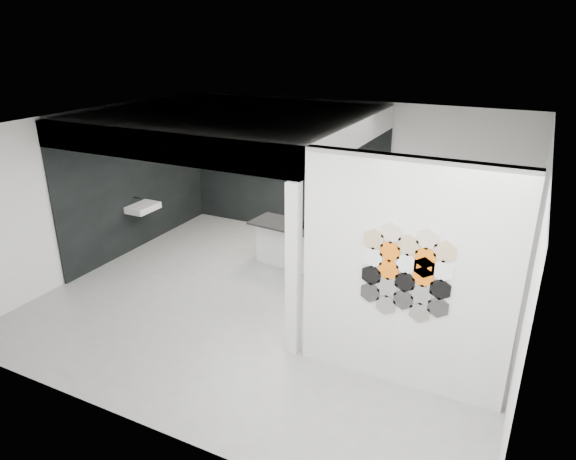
% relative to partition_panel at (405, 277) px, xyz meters
% --- Properties ---
extents(floor, '(7.00, 6.00, 0.01)m').
position_rel_partition_panel_xyz_m(floor, '(-2.23, 1.00, -1.40)').
color(floor, gray).
extents(partition_panel, '(2.45, 0.15, 2.80)m').
position_rel_partition_panel_xyz_m(partition_panel, '(0.00, 0.00, 0.00)').
color(partition_panel, silver).
rests_on(partition_panel, floor).
extents(bay_clad_back, '(4.40, 0.04, 2.35)m').
position_rel_partition_panel_xyz_m(bay_clad_back, '(-3.52, 3.97, -0.22)').
color(bay_clad_back, black).
rests_on(bay_clad_back, floor).
extents(bay_clad_left, '(0.04, 4.00, 2.35)m').
position_rel_partition_panel_xyz_m(bay_clad_left, '(-5.70, 2.00, -0.22)').
color(bay_clad_left, black).
rests_on(bay_clad_left, floor).
extents(bulkhead, '(4.40, 4.00, 0.40)m').
position_rel_partition_panel_xyz_m(bulkhead, '(-3.52, 2.00, 1.15)').
color(bulkhead, silver).
rests_on(bulkhead, corner_column).
extents(corner_column, '(0.16, 0.16, 2.35)m').
position_rel_partition_panel_xyz_m(corner_column, '(-1.41, 0.00, -0.22)').
color(corner_column, silver).
rests_on(corner_column, floor).
extents(fascia_beam, '(4.40, 0.16, 0.40)m').
position_rel_partition_panel_xyz_m(fascia_beam, '(-3.52, 0.08, 1.15)').
color(fascia_beam, silver).
rests_on(fascia_beam, corner_column).
extents(wall_basin, '(0.40, 0.60, 0.12)m').
position_rel_partition_panel_xyz_m(wall_basin, '(-5.46, 1.80, -0.55)').
color(wall_basin, silver).
rests_on(wall_basin, bay_clad_left).
extents(display_shelf, '(3.00, 0.15, 0.04)m').
position_rel_partition_panel_xyz_m(display_shelf, '(-3.43, 3.87, -0.10)').
color(display_shelf, black).
rests_on(display_shelf, bay_clad_back).
extents(kitchen_island, '(1.57, 0.80, 1.22)m').
position_rel_partition_panel_xyz_m(kitchen_island, '(-2.56, 2.42, -0.99)').
color(kitchen_island, silver).
rests_on(kitchen_island, floor).
extents(stockpot, '(0.23, 0.23, 0.16)m').
position_rel_partition_panel_xyz_m(stockpot, '(-4.78, 3.87, -0.00)').
color(stockpot, black).
rests_on(stockpot, display_shelf).
extents(kettle, '(0.21, 0.21, 0.14)m').
position_rel_partition_panel_xyz_m(kettle, '(-2.69, 3.87, -0.01)').
color(kettle, black).
rests_on(kettle, display_shelf).
extents(glass_bowl, '(0.19, 0.19, 0.11)m').
position_rel_partition_panel_xyz_m(glass_bowl, '(-2.08, 3.87, -0.02)').
color(glass_bowl, gray).
rests_on(glass_bowl, display_shelf).
extents(glass_vase, '(0.13, 0.13, 0.16)m').
position_rel_partition_panel_xyz_m(glass_vase, '(-2.08, 3.87, -0.00)').
color(glass_vase, gray).
rests_on(glass_vase, display_shelf).
extents(bottle_dark, '(0.07, 0.07, 0.16)m').
position_rel_partition_panel_xyz_m(bottle_dark, '(-3.98, 3.87, -0.00)').
color(bottle_dark, black).
rests_on(bottle_dark, display_shelf).
extents(utensil_cup, '(0.09, 0.09, 0.09)m').
position_rel_partition_panel_xyz_m(utensil_cup, '(-4.13, 3.87, -0.03)').
color(utensil_cup, black).
rests_on(utensil_cup, display_shelf).
extents(hex_tile_cluster, '(1.04, 0.02, 1.16)m').
position_rel_partition_panel_xyz_m(hex_tile_cluster, '(0.03, -0.09, 0.10)').
color(hex_tile_cluster, '#2D2D2D').
rests_on(hex_tile_cluster, partition_panel).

